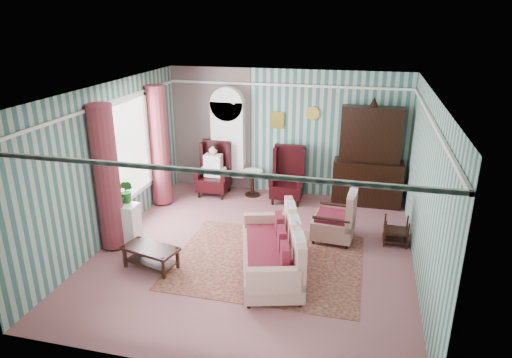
% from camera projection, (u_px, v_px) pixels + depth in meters
% --- Properties ---
extents(floor, '(6.00, 6.00, 0.00)m').
position_uv_depth(floor, '(255.00, 251.00, 8.25)').
color(floor, '#935559').
rests_on(floor, ground).
extents(room_shell, '(5.53, 6.02, 2.91)m').
position_uv_depth(room_shell, '(222.00, 139.00, 7.86)').
color(room_shell, '#36625C').
rests_on(room_shell, ground).
extents(bookcase, '(0.80, 0.28, 2.24)m').
position_uv_depth(bookcase, '(228.00, 145.00, 10.75)').
color(bookcase, silver).
rests_on(bookcase, floor).
extents(dresser_hutch, '(1.50, 0.56, 2.36)m').
position_uv_depth(dresser_hutch, '(370.00, 154.00, 9.90)').
color(dresser_hutch, black).
rests_on(dresser_hutch, floor).
extents(wingback_left, '(0.76, 0.80, 1.25)m').
position_uv_depth(wingback_left, '(213.00, 169.00, 10.62)').
color(wingback_left, black).
rests_on(wingback_left, floor).
extents(wingback_right, '(0.76, 0.80, 1.25)m').
position_uv_depth(wingback_right, '(287.00, 175.00, 10.23)').
color(wingback_right, black).
rests_on(wingback_right, floor).
extents(seated_woman, '(0.44, 0.40, 1.18)m').
position_uv_depth(seated_woman, '(214.00, 171.00, 10.64)').
color(seated_woman, beige).
rests_on(seated_woman, floor).
extents(round_side_table, '(0.50, 0.50, 0.60)m').
position_uv_depth(round_side_table, '(252.00, 183.00, 10.67)').
color(round_side_table, black).
rests_on(round_side_table, floor).
extents(nest_table, '(0.45, 0.38, 0.54)m').
position_uv_depth(nest_table, '(396.00, 231.00, 8.42)').
color(nest_table, black).
rests_on(nest_table, floor).
extents(plant_stand, '(0.55, 0.35, 0.80)m').
position_uv_depth(plant_stand, '(124.00, 224.00, 8.37)').
color(plant_stand, white).
rests_on(plant_stand, floor).
extents(rug, '(3.20, 2.60, 0.01)m').
position_uv_depth(rug, '(267.00, 261.00, 7.90)').
color(rug, '#43161E').
rests_on(rug, floor).
extents(sofa, '(1.42, 2.18, 0.96)m').
position_uv_depth(sofa, '(271.00, 249.00, 7.36)').
color(sofa, beige).
rests_on(sofa, floor).
extents(floral_armchair, '(0.78, 0.88, 0.87)m').
position_uv_depth(floral_armchair, '(334.00, 218.00, 8.54)').
color(floral_armchair, beige).
rests_on(floral_armchair, floor).
extents(coffee_table, '(1.01, 0.67, 0.38)m').
position_uv_depth(coffee_table, '(151.00, 258.00, 7.66)').
color(coffee_table, black).
rests_on(coffee_table, floor).
extents(potted_plant_a, '(0.50, 0.47, 0.44)m').
position_uv_depth(potted_plant_a, '(114.00, 194.00, 8.14)').
color(potted_plant_a, '#275219').
rests_on(potted_plant_a, plant_stand).
extents(potted_plant_b, '(0.29, 0.26, 0.45)m').
position_uv_depth(potted_plant_b, '(127.00, 191.00, 8.23)').
color(potted_plant_b, '#1D4F18').
rests_on(potted_plant_b, plant_stand).
extents(potted_plant_c, '(0.25, 0.25, 0.38)m').
position_uv_depth(potted_plant_c, '(118.00, 194.00, 8.20)').
color(potted_plant_c, '#235119').
rests_on(potted_plant_c, plant_stand).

